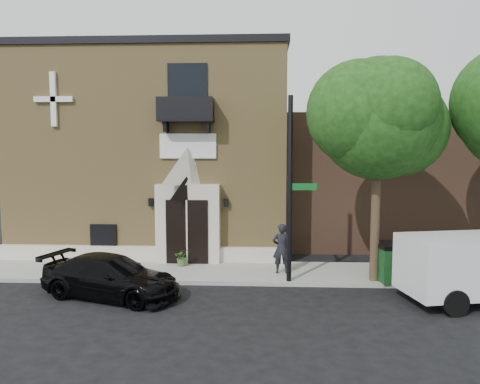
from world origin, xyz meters
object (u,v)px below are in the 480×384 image
Objects in this scene: fire_hydrant at (406,270)px; dumpster at (404,261)px; street_sign at (290,189)px; pedestrian_near at (282,248)px; black_sedan at (111,277)px.

dumpster reaches higher than fire_hydrant.
fire_hydrant is at bearing -0.03° from street_sign.
dumpster is at bearing 168.73° from pedestrian_near.
fire_hydrant is 0.37m from dumpster.
street_sign is 3.45× the size of pedestrian_near.
black_sedan is at bearing 22.75° from pedestrian_near.
dumpster reaches higher than black_sedan.
black_sedan reaches higher than fire_hydrant.
fire_hydrant is at bearing -99.99° from dumpster.
pedestrian_near is (-0.24, 1.03, -2.32)m from street_sign.
black_sedan is 10.10m from fire_hydrant.
street_sign reaches higher than dumpster.
street_sign is 7.58× the size of fire_hydrant.
pedestrian_near is at bearing 161.00° from dumpster.
street_sign is at bearing 174.80° from dumpster.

